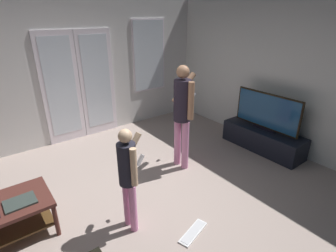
% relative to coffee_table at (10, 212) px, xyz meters
% --- Properties ---
extents(ground_plane, '(6.17, 5.26, 0.02)m').
position_rel_coffee_table_xyz_m(ground_plane, '(1.32, -0.45, -0.34)').
color(ground_plane, '#A49087').
extents(wall_back_with_doors, '(6.17, 0.09, 2.80)m').
position_rel_coffee_table_xyz_m(wall_back_with_doors, '(1.41, 2.14, 1.04)').
color(wall_back_with_doors, silver).
rests_on(wall_back_with_doors, ground_plane).
extents(wall_right_plain, '(0.06, 5.26, 2.77)m').
position_rel_coffee_table_xyz_m(wall_right_plain, '(4.38, -0.45, 1.06)').
color(wall_right_plain, silver).
rests_on(wall_right_plain, ground_plane).
extents(coffee_table, '(0.86, 0.64, 0.45)m').
position_rel_coffee_table_xyz_m(coffee_table, '(0.00, 0.00, 0.00)').
color(coffee_table, '#4D251E').
rests_on(coffee_table, ground_plane).
extents(tv_stand, '(0.49, 1.48, 0.40)m').
position_rel_coffee_table_xyz_m(tv_stand, '(4.04, -0.45, -0.13)').
color(tv_stand, black).
rests_on(tv_stand, ground_plane).
extents(flat_screen_tv, '(0.08, 1.23, 0.67)m').
position_rel_coffee_table_xyz_m(flat_screen_tv, '(4.04, -0.45, 0.41)').
color(flat_screen_tv, black).
rests_on(flat_screen_tv, tv_stand).
extents(person_adult, '(0.60, 0.48, 1.66)m').
position_rel_coffee_table_xyz_m(person_adult, '(2.48, 0.02, 0.67)').
color(person_adult, pink).
rests_on(person_adult, ground_plane).
extents(person_child, '(0.40, 0.35, 1.27)m').
position_rel_coffee_table_xyz_m(person_child, '(1.13, -0.68, 0.43)').
color(person_child, pink).
rests_on(person_child, ground_plane).
extents(loose_keyboard, '(0.46, 0.25, 0.02)m').
position_rel_coffee_table_xyz_m(loose_keyboard, '(1.64, -1.20, -0.32)').
color(loose_keyboard, white).
rests_on(loose_keyboard, ground_plane).
extents(laptop_closed, '(0.32, 0.25, 0.02)m').
position_rel_coffee_table_xyz_m(laptop_closed, '(0.12, -0.08, 0.13)').
color(laptop_closed, '#333C38').
rests_on(laptop_closed, coffee_table).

